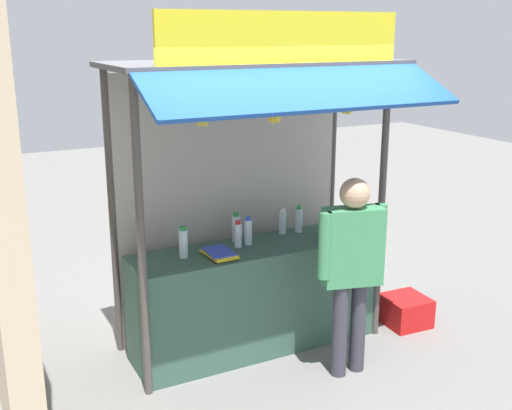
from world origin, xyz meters
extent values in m
plane|color=slate|center=(0.00, 0.00, 0.00)|extent=(20.00, 20.00, 0.00)
cube|color=#385B4C|center=(0.00, 0.00, 0.45)|extent=(2.09, 0.56, 0.90)
cylinder|color=#4C4742|center=(-1.04, -0.28, 1.17)|extent=(0.06, 0.06, 2.34)
cylinder|color=#4C4742|center=(1.04, -0.28, 1.17)|extent=(0.06, 0.06, 2.34)
cylinder|color=#4C4742|center=(-1.04, 0.47, 1.17)|extent=(0.06, 0.06, 2.34)
cylinder|color=#4C4742|center=(1.04, 0.47, 1.17)|extent=(0.06, 0.06, 2.34)
cube|color=#B7B2A8|center=(0.00, 0.47, 1.15)|extent=(2.05, 0.04, 2.29)
cube|color=#3F3F44|center=(0.00, -0.01, 2.36)|extent=(2.29, 0.95, 0.04)
cube|color=#194799|center=(0.00, -0.73, 2.23)|extent=(2.25, 0.51, 0.26)
cube|color=yellow|center=(0.00, -0.43, 2.56)|extent=(1.88, 0.04, 0.35)
cylinder|color=#59544C|center=(0.00, -0.38, 2.26)|extent=(1.99, 0.02, 0.02)
cylinder|color=silver|center=(-0.62, 0.03, 1.01)|extent=(0.07, 0.07, 0.22)
cylinder|color=#198C33|center=(-0.62, 0.03, 1.14)|extent=(0.05, 0.05, 0.03)
cylinder|color=silver|center=(0.36, 0.19, 1.00)|extent=(0.06, 0.06, 0.20)
cylinder|color=white|center=(0.36, 0.19, 1.11)|extent=(0.04, 0.04, 0.03)
cylinder|color=silver|center=(0.51, 0.17, 1.00)|extent=(0.07, 0.07, 0.21)
cylinder|color=#198C33|center=(0.51, 0.17, 1.12)|extent=(0.04, 0.04, 0.03)
cylinder|color=silver|center=(-0.14, 0.05, 1.00)|extent=(0.06, 0.06, 0.20)
cylinder|color=red|center=(-0.14, 0.05, 1.11)|extent=(0.04, 0.04, 0.03)
cylinder|color=silver|center=(-0.03, 0.07, 1.00)|extent=(0.07, 0.07, 0.21)
cylinder|color=blue|center=(-0.03, 0.07, 1.12)|extent=(0.04, 0.04, 0.03)
cylinder|color=silver|center=(-0.09, 0.18, 1.01)|extent=(0.07, 0.07, 0.22)
cylinder|color=#198C33|center=(-0.09, 0.18, 1.13)|extent=(0.05, 0.05, 0.03)
cube|color=black|center=(-0.36, -0.08, 0.90)|extent=(0.21, 0.29, 0.01)
cube|color=yellow|center=(-0.36, -0.10, 0.91)|extent=(0.21, 0.29, 0.01)
cube|color=yellow|center=(-0.37, -0.09, 0.93)|extent=(0.22, 0.30, 0.01)
cube|color=blue|center=(-0.37, -0.08, 0.94)|extent=(0.20, 0.29, 0.01)
cube|color=green|center=(0.73, -0.14, 0.91)|extent=(0.24, 0.26, 0.01)
cube|color=orange|center=(0.74, -0.13, 0.92)|extent=(0.26, 0.28, 0.01)
cube|color=green|center=(0.73, -0.14, 0.93)|extent=(0.24, 0.26, 0.01)
cube|color=white|center=(0.73, -0.13, 0.94)|extent=(0.26, 0.28, 0.01)
cube|color=orange|center=(0.73, -0.13, 0.95)|extent=(0.26, 0.28, 0.01)
cube|color=purple|center=(0.74, -0.12, 0.96)|extent=(0.25, 0.27, 0.01)
cube|color=green|center=(0.73, -0.13, 0.97)|extent=(0.25, 0.27, 0.01)
cube|color=white|center=(0.74, -0.14, 0.98)|extent=(0.25, 0.27, 0.01)
cube|color=white|center=(0.73, -0.13, 1.00)|extent=(0.27, 0.29, 0.01)
cylinder|color=#332D23|center=(-0.05, -0.38, 2.19)|extent=(0.01, 0.01, 0.11)
cylinder|color=olive|center=(-0.05, -0.38, 2.12)|extent=(0.04, 0.04, 0.04)
ellipsoid|color=yellow|center=(-0.02, -0.38, 2.04)|extent=(0.03, 0.08, 0.15)
ellipsoid|color=yellow|center=(-0.03, -0.36, 2.03)|extent=(0.07, 0.06, 0.16)
ellipsoid|color=yellow|center=(-0.06, -0.36, 2.04)|extent=(0.08, 0.05, 0.15)
ellipsoid|color=yellow|center=(-0.06, -0.37, 2.03)|extent=(0.05, 0.06, 0.16)
ellipsoid|color=yellow|center=(-0.07, -0.39, 2.03)|extent=(0.04, 0.08, 0.15)
ellipsoid|color=yellow|center=(-0.06, -0.41, 2.04)|extent=(0.08, 0.04, 0.15)
ellipsoid|color=yellow|center=(-0.03, -0.40, 2.04)|extent=(0.07, 0.06, 0.16)
cylinder|color=#332D23|center=(-0.60, -0.38, 2.20)|extent=(0.01, 0.01, 0.09)
cylinder|color=olive|center=(-0.60, -0.38, 2.14)|extent=(0.04, 0.04, 0.04)
ellipsoid|color=gold|center=(-0.58, -0.38, 2.05)|extent=(0.03, 0.07, 0.16)
ellipsoid|color=gold|center=(-0.59, -0.37, 2.05)|extent=(0.05, 0.06, 0.16)
ellipsoid|color=gold|center=(-0.60, -0.36, 2.05)|extent=(0.07, 0.04, 0.16)
ellipsoid|color=gold|center=(-0.62, -0.36, 2.05)|extent=(0.07, 0.06, 0.16)
ellipsoid|color=gold|center=(-0.62, -0.37, 2.05)|extent=(0.04, 0.07, 0.16)
ellipsoid|color=gold|center=(-0.63, -0.39, 2.05)|extent=(0.05, 0.08, 0.16)
ellipsoid|color=gold|center=(-0.61, -0.39, 2.05)|extent=(0.05, 0.05, 0.16)
ellipsoid|color=gold|center=(-0.60, -0.40, 2.05)|extent=(0.06, 0.04, 0.16)
ellipsoid|color=gold|center=(-0.59, -0.39, 2.05)|extent=(0.05, 0.05, 0.16)
cylinder|color=#332D23|center=(0.58, -0.38, 2.20)|extent=(0.01, 0.01, 0.10)
cylinder|color=olive|center=(0.58, -0.38, 2.13)|extent=(0.04, 0.04, 0.04)
ellipsoid|color=gold|center=(0.61, -0.38, 2.06)|extent=(0.04, 0.09, 0.14)
ellipsoid|color=gold|center=(0.59, -0.37, 2.05)|extent=(0.06, 0.06, 0.15)
ellipsoid|color=gold|center=(0.58, -0.37, 2.05)|extent=(0.06, 0.04, 0.14)
ellipsoid|color=gold|center=(0.57, -0.36, 2.06)|extent=(0.08, 0.05, 0.15)
ellipsoid|color=gold|center=(0.56, -0.37, 2.06)|extent=(0.05, 0.08, 0.14)
ellipsoid|color=gold|center=(0.56, -0.39, 2.05)|extent=(0.05, 0.08, 0.15)
ellipsoid|color=gold|center=(0.57, -0.40, 2.05)|extent=(0.07, 0.05, 0.15)
ellipsoid|color=gold|center=(0.58, -0.40, 2.05)|extent=(0.07, 0.04, 0.14)
ellipsoid|color=gold|center=(0.60, -0.40, 2.06)|extent=(0.07, 0.07, 0.15)
cylinder|color=#383842|center=(0.36, -0.71, 0.38)|extent=(0.12, 0.12, 0.75)
cylinder|color=#383842|center=(0.53, -0.71, 0.38)|extent=(0.12, 0.12, 0.75)
cube|color=#3F8C59|center=(0.44, -0.71, 1.05)|extent=(0.48, 0.30, 0.59)
cylinder|color=#3F8C59|center=(0.20, -0.71, 1.09)|extent=(0.10, 0.10, 0.51)
cylinder|color=#3F8C59|center=(0.69, -0.71, 1.09)|extent=(0.10, 0.10, 0.51)
sphere|color=tan|center=(0.44, -0.71, 1.46)|extent=(0.23, 0.23, 0.23)
cube|color=red|center=(1.40, -0.26, 0.13)|extent=(0.40, 0.40, 0.26)
camera|label=1|loc=(-2.24, -4.33, 2.61)|focal=44.28mm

